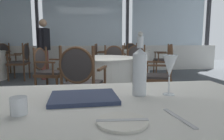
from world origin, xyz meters
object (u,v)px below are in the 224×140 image
dining_chair_1_2 (47,68)px  menu_book (84,97)px  dining_chair_2_0 (100,57)px  dining_chair_2_3 (131,55)px  dining_chair_1_3 (80,78)px  dining_chair_2_2 (165,57)px  dining_chair_1_1 (113,63)px  water_bottle (140,70)px  wine_glass (170,67)px  dining_chair_1_0 (162,71)px  diner_person_0 (44,46)px  water_tumbler (19,106)px  side_plate (122,122)px  dining_chair_0_2 (22,59)px  dining_chair_0_3 (1,56)px  dining_chair_2_1 (135,60)px

dining_chair_1_2 → menu_book: bearing=-57.6°
dining_chair_2_0 → dining_chair_2_3: size_ratio=0.99×
dining_chair_1_3 → dining_chair_2_2: dining_chair_1_3 is taller
dining_chair_1_1 → water_bottle: bearing=13.8°
water_bottle → dining_chair_1_1: 3.44m
wine_glass → dining_chair_1_0: (0.80, 2.13, -0.35)m
dining_chair_1_2 → dining_chair_2_2: size_ratio=0.98×
diner_person_0 → water_tumbler: bearing=-66.3°
side_plate → dining_chair_1_3: dining_chair_1_3 is taller
water_bottle → menu_book: water_bottle is taller
dining_chair_0_2 → wine_glass: bearing=118.3°
water_tumbler → diner_person_0: 4.96m
water_tumbler → menu_book: water_tumbler is taller
dining_chair_0_2 → diner_person_0: (0.56, 0.04, 0.33)m
dining_chair_1_1 → dining_chair_2_3: size_ratio=0.99×
water_bottle → wine_glass: (0.16, -0.01, 0.02)m
water_tumbler → dining_chair_0_3: 6.28m
menu_book → dining_chair_1_0: size_ratio=0.34×
dining_chair_0_3 → diner_person_0: diner_person_0 is taller
diner_person_0 → dining_chair_1_1: bearing=-22.7°
wine_glass → dining_chair_0_3: size_ratio=0.23×
dining_chair_2_1 → dining_chair_2_2: (1.06, 0.76, -0.01)m
dining_chair_2_0 → dining_chair_1_1: bearing=-74.7°
side_plate → dining_chair_0_2: size_ratio=0.19×
side_plate → dining_chair_2_3: 6.18m
side_plate → dining_chair_1_2: size_ratio=0.20×
menu_book → dining_chair_1_3: (-0.04, 1.54, -0.19)m
dining_chair_1_3 → dining_chair_2_2: (2.34, 3.10, -0.02)m
side_plate → dining_chair_0_2: dining_chair_0_2 is taller
side_plate → dining_chair_2_0: dining_chair_2_0 is taller
dining_chair_0_2 → dining_chair_0_3: bearing=-44.8°
dining_chair_1_1 → dining_chair_1_2: bearing=-45.0°
dining_chair_0_2 → dining_chair_2_1: dining_chair_0_2 is taller
wine_glass → dining_chair_2_2: size_ratio=0.23×
side_plate → dining_chair_1_3: (-0.18, 1.86, -0.18)m
water_bottle → dining_chair_0_3: size_ratio=0.36×
side_plate → dining_chair_0_2: 5.29m
dining_chair_2_0 → side_plate: bearing=-84.4°
dining_chair_0_2 → dining_chair_1_2: dining_chair_0_2 is taller
water_tumbler → dining_chair_2_0: bearing=81.8°
dining_chair_1_1 → dining_chair_1_3: size_ratio=0.95×
water_tumbler → dining_chair_2_1: (1.49, 4.05, -0.23)m
dining_chair_2_1 → dining_chair_1_1: bearing=134.4°
dining_chair_1_3 → dining_chair_2_0: dining_chair_1_3 is taller
dining_chair_1_1 → water_tumbler: bearing=5.7°
water_tumbler → dining_chair_2_2: (2.56, 4.81, -0.24)m
water_bottle → dining_chair_2_1: (0.94, 3.83, -0.33)m
wine_glass → dining_chair_2_3: wine_glass is taller
menu_book → dining_chair_2_2: bearing=61.6°
dining_chair_1_2 → wine_glass: bearing=-49.0°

